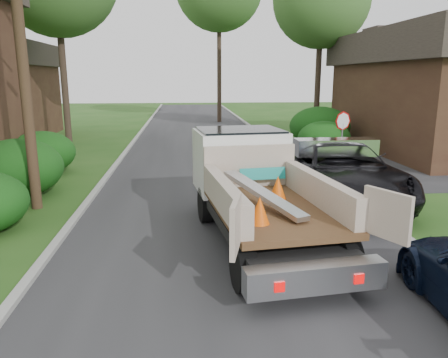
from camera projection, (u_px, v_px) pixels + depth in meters
name	position (u px, v px, depth m)	size (l,w,h in m)	color
ground	(244.00, 274.00, 8.61)	(120.00, 120.00, 0.00)	#204C15
road	(211.00, 170.00, 18.31)	(8.00, 90.00, 0.02)	#28282B
curb_left	(112.00, 170.00, 17.92)	(0.20, 90.00, 0.12)	#9E9E99
curb_right	(307.00, 167.00, 18.66)	(0.20, 90.00, 0.12)	#9E9E99
stop_sign	(342.00, 129.00, 17.40)	(0.71, 0.32, 2.48)	slate
utility_pole	(19.00, 25.00, 11.77)	(2.42, 1.25, 10.00)	#382619
hedge_left_b	(18.00, 168.00, 14.11)	(2.86, 2.86, 1.87)	#10410F
hedge_left_c	(42.00, 152.00, 17.50)	(2.60, 2.60, 1.70)	#10410F
hedge_right_a	(324.00, 138.00, 21.55)	(2.60, 2.60, 1.70)	#10410F
hedge_right_b	(320.00, 126.00, 24.46)	(3.38, 3.38, 2.21)	#10410F
flatbed_truck	(251.00, 179.00, 10.81)	(3.39, 6.70, 2.44)	black
black_pickup	(339.00, 171.00, 13.71)	(3.04, 6.60, 1.83)	black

